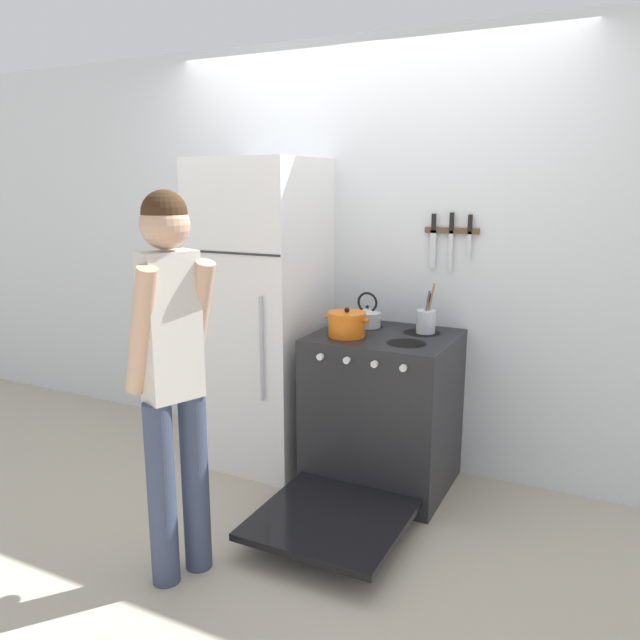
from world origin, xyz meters
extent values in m
plane|color=#B2A893|center=(0.00, 0.00, 0.00)|extent=(14.00, 14.00, 0.00)
cube|color=silver|center=(0.00, 0.03, 1.27)|extent=(10.00, 0.06, 2.55)
cube|color=white|center=(-0.50, -0.33, 0.93)|extent=(0.67, 0.66, 1.86)
cube|color=#2D2D2D|center=(-0.50, -0.66, 1.34)|extent=(0.65, 0.01, 0.01)
cylinder|color=#B2B5BA|center=(-0.29, -0.67, 0.82)|extent=(0.02, 0.02, 0.59)
cube|color=#232326|center=(0.30, -0.33, 0.45)|extent=(0.77, 0.67, 0.89)
cube|color=black|center=(0.30, -0.33, 0.88)|extent=(0.75, 0.65, 0.02)
cube|color=black|center=(0.30, -0.64, 0.44)|extent=(0.67, 0.05, 0.67)
cylinder|color=black|center=(0.13, -0.47, 0.89)|extent=(0.21, 0.21, 0.01)
cylinder|color=black|center=(0.47, -0.47, 0.89)|extent=(0.21, 0.21, 0.01)
cylinder|color=black|center=(0.13, -0.20, 0.89)|extent=(0.21, 0.21, 0.01)
cylinder|color=black|center=(0.47, -0.20, 0.89)|extent=(0.21, 0.21, 0.01)
cylinder|color=silver|center=(0.07, -0.68, 0.82)|extent=(0.04, 0.02, 0.04)
cylinder|color=silver|center=(0.22, -0.68, 0.82)|extent=(0.04, 0.02, 0.04)
cylinder|color=silver|center=(0.38, -0.68, 0.82)|extent=(0.04, 0.02, 0.04)
cylinder|color=silver|center=(0.53, -0.68, 0.82)|extent=(0.04, 0.02, 0.04)
cube|color=black|center=(0.30, -1.02, 0.12)|extent=(0.71, 0.71, 0.04)
cube|color=#99999E|center=(0.30, -0.42, 0.40)|extent=(0.63, 0.37, 0.01)
cylinder|color=orange|center=(0.13, -0.47, 0.95)|extent=(0.20, 0.20, 0.12)
cylinder|color=orange|center=(0.13, -0.47, 1.02)|extent=(0.21, 0.21, 0.02)
sphere|color=black|center=(0.13, -0.47, 1.04)|extent=(0.03, 0.03, 0.03)
cylinder|color=orange|center=(0.01, -0.47, 0.99)|extent=(0.03, 0.02, 0.02)
cylinder|color=orange|center=(0.24, -0.47, 0.99)|extent=(0.03, 0.02, 0.02)
cylinder|color=silver|center=(0.14, -0.20, 0.93)|extent=(0.16, 0.16, 0.09)
cone|color=silver|center=(0.14, -0.20, 0.99)|extent=(0.15, 0.15, 0.02)
sphere|color=black|center=(0.14, -0.20, 1.01)|extent=(0.02, 0.02, 0.02)
cone|color=silver|center=(0.21, -0.20, 0.94)|extent=(0.09, 0.03, 0.08)
torus|color=black|center=(0.14, -0.20, 1.04)|extent=(0.12, 0.01, 0.12)
cylinder|color=silver|center=(0.49, -0.19, 0.95)|extent=(0.11, 0.11, 0.13)
cylinder|color=#9E7547|center=(0.51, -0.18, 1.05)|extent=(0.06, 0.03, 0.26)
cylinder|color=#232326|center=(0.50, -0.18, 1.02)|extent=(0.03, 0.03, 0.20)
cylinder|color=#B2B5BA|center=(0.48, -0.19, 1.02)|extent=(0.03, 0.02, 0.20)
cylinder|color=#4C4C51|center=(0.49, -0.19, 1.02)|extent=(0.04, 0.02, 0.22)
cylinder|color=#38425B|center=(-0.21, -1.63, 0.41)|extent=(0.12, 0.12, 0.83)
cylinder|color=#38425B|center=(-0.15, -1.48, 0.41)|extent=(0.12, 0.12, 0.83)
cube|color=beige|center=(-0.18, -1.55, 1.14)|extent=(0.21, 0.26, 0.62)
cylinder|color=tan|center=(-0.23, -1.67, 1.14)|extent=(0.26, 0.17, 0.55)
cylinder|color=tan|center=(-0.14, -1.43, 1.14)|extent=(0.26, 0.17, 0.55)
sphere|color=tan|center=(-0.18, -1.55, 1.55)|extent=(0.20, 0.20, 0.20)
sphere|color=#382314|center=(-0.18, -1.55, 1.60)|extent=(0.18, 0.18, 0.18)
cube|color=brown|center=(0.57, -0.01, 1.45)|extent=(0.31, 0.02, 0.03)
cube|color=silver|center=(0.46, -0.02, 1.34)|extent=(0.03, 0.00, 0.22)
cube|color=black|center=(0.46, -0.02, 1.50)|extent=(0.02, 0.02, 0.09)
cube|color=silver|center=(0.57, -0.02, 1.34)|extent=(0.02, 0.00, 0.22)
cube|color=black|center=(0.57, -0.02, 1.50)|extent=(0.02, 0.02, 0.10)
cube|color=silver|center=(0.67, -0.02, 1.37)|extent=(0.02, 0.00, 0.16)
cube|color=black|center=(0.67, -0.02, 1.50)|extent=(0.02, 0.02, 0.09)
camera|label=1|loc=(1.47, -3.51, 1.71)|focal=35.00mm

